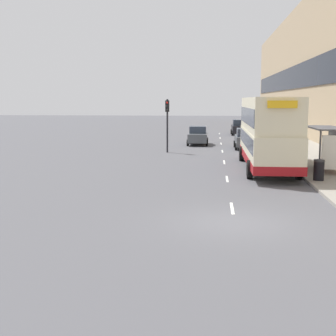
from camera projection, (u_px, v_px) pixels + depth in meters
The scene contains 20 objects.
ground_plane at pixel (234, 223), 15.97m from camera, with size 220.00×220.00×0.00m, color #515156.
pavement at pixel (277, 136), 53.26m from camera, with size 5.00×93.00×0.14m.
terrace_facade at pixel (316, 68), 51.79m from camera, with size 3.10×93.00×15.33m.
lane_mark_0 at pixel (232, 208), 18.05m from camera, with size 0.12×2.00×0.01m.
lane_mark_1 at pixel (227, 179), 24.75m from camera, with size 0.12×2.00×0.01m.
lane_mark_2 at pixel (224, 162), 31.44m from camera, with size 0.12×2.00×0.01m.
lane_mark_3 at pixel (222, 151), 38.14m from camera, with size 0.12×2.00×0.01m.
lane_mark_4 at pixel (221, 144), 44.83m from camera, with size 0.12×2.00×0.01m.
lane_mark_5 at pixel (220, 138), 51.53m from camera, with size 0.12×2.00×0.01m.
lane_mark_6 at pixel (219, 134), 58.23m from camera, with size 0.12×2.00×0.01m.
bus_shelter at pixel (330, 141), 26.31m from camera, with size 1.60×4.20×2.48m.
double_decker_bus_near at pixel (268, 131), 27.93m from camera, with size 2.85×11.44×4.30m.
car_0 at pixel (246, 139), 39.96m from camera, with size 2.02×4.06×1.76m.
car_1 at pixel (198, 136), 43.65m from camera, with size 1.92×3.90×1.74m.
car_2 at pixel (239, 127), 56.12m from camera, with size 1.93×4.38×1.83m.
pedestrian_at_shelter at pixel (335, 148), 30.80m from camera, with size 0.33×0.33×1.69m.
pedestrian_2 at pixel (329, 151), 28.30m from camera, with size 0.37×0.37×1.86m.
pedestrian_3 at pixel (299, 153), 28.27m from camera, with size 0.31×0.31×1.59m.
litter_bin at pixel (319, 170), 23.48m from camera, with size 0.55×0.55×1.05m.
traffic_light_far_kerb at pixel (167, 116), 36.94m from camera, with size 0.30×0.32×4.23m.
Camera 1 is at (-0.77, -15.68, 4.15)m, focal length 50.00 mm.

